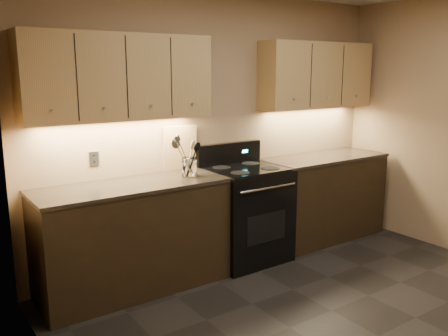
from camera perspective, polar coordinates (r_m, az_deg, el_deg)
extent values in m
plane|color=black|center=(3.74, 18.12, -18.67)|extent=(4.00, 4.00, 0.00)
cube|color=#9C7E5C|center=(4.73, -0.50, 4.94)|extent=(4.00, 0.04, 2.60)
cube|color=#9C7E5C|center=(2.06, -15.13, -4.37)|extent=(0.04, 4.00, 2.60)
cube|color=black|center=(4.15, -10.84, -8.35)|extent=(1.60, 0.60, 0.90)
cube|color=#3A3125|center=(4.01, -11.10, -2.10)|extent=(1.62, 0.62, 0.03)
cube|color=black|center=(5.43, 11.69, -3.57)|extent=(1.44, 0.60, 0.90)
cube|color=#3A3125|center=(5.33, 11.90, 1.27)|extent=(1.46, 0.62, 0.03)
cube|color=black|center=(4.69, 2.58, -5.62)|extent=(0.76, 0.65, 0.92)
cube|color=black|center=(4.58, 2.63, -0.05)|extent=(0.70, 0.60, 0.01)
cube|color=black|center=(4.78, 0.57, 1.75)|extent=(0.76, 0.07, 0.22)
cube|color=#19E5F2|center=(4.86, 2.54, 2.02)|extent=(0.06, 0.00, 0.03)
cylinder|color=silver|center=(4.35, 5.35, -2.42)|extent=(0.65, 0.02, 0.02)
cube|color=black|center=(4.47, 5.14, -7.19)|extent=(0.46, 0.00, 0.28)
cylinder|color=black|center=(4.35, 1.96, -0.57)|extent=(0.18, 0.18, 0.00)
cylinder|color=black|center=(4.57, 5.57, -0.02)|extent=(0.18, 0.18, 0.00)
cylinder|color=black|center=(4.59, -0.29, 0.08)|extent=(0.18, 0.18, 0.00)
cylinder|color=black|center=(4.80, 3.25, 0.58)|extent=(0.18, 0.18, 0.00)
cube|color=tan|center=(4.04, -12.48, 10.62)|extent=(1.60, 0.30, 0.70)
cube|color=tan|center=(5.35, 11.12, 10.88)|extent=(1.44, 0.30, 0.70)
cube|color=#B2B5BA|center=(4.17, -15.37, 1.09)|extent=(0.08, 0.01, 0.12)
cylinder|color=white|center=(4.22, -4.20, 0.14)|extent=(0.14, 0.14, 0.17)
cylinder|color=white|center=(4.24, -4.18, -0.85)|extent=(0.13, 0.13, 0.02)
cube|color=tan|center=(4.48, -5.36, 2.44)|extent=(0.34, 0.09, 0.42)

